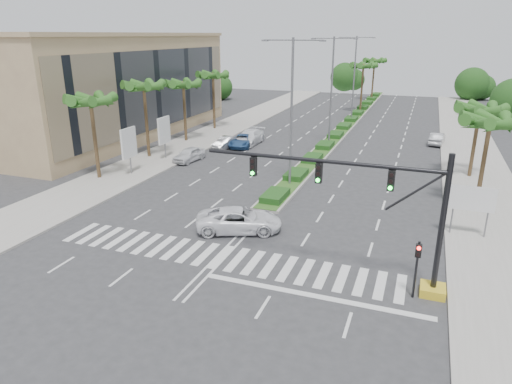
# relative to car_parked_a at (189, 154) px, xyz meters

# --- Properties ---
(ground) EXTENTS (160.00, 160.00, 0.00)m
(ground) POSITION_rel_car_parked_a_xyz_m (11.80, -18.09, -0.70)
(ground) COLOR #333335
(ground) RESTS_ON ground
(footpath_right) EXTENTS (6.00, 120.00, 0.15)m
(footpath_right) POSITION_rel_car_parked_a_xyz_m (27.00, 1.91, -0.63)
(footpath_right) COLOR gray
(footpath_right) RESTS_ON ground
(footpath_left) EXTENTS (6.00, 120.00, 0.15)m
(footpath_left) POSITION_rel_car_parked_a_xyz_m (-3.40, 1.91, -0.63)
(footpath_left) COLOR gray
(footpath_left) RESTS_ON ground
(median) EXTENTS (2.20, 75.00, 0.20)m
(median) POSITION_rel_car_parked_a_xyz_m (11.80, 26.91, -0.60)
(median) COLOR gray
(median) RESTS_ON ground
(median_grass) EXTENTS (1.80, 75.00, 0.04)m
(median_grass) POSITION_rel_car_parked_a_xyz_m (11.80, 26.91, -0.48)
(median_grass) COLOR #295B1F
(median_grass) RESTS_ON median
(building) EXTENTS (12.00, 36.00, 12.00)m
(building) POSITION_rel_car_parked_a_xyz_m (-14.20, 7.91, 5.30)
(building) COLOR tan
(building) RESTS_ON ground
(signal_gantry) EXTENTS (12.60, 1.20, 7.20)m
(signal_gantry) POSITION_rel_car_parked_a_xyz_m (21.07, -18.09, 2.75)
(signal_gantry) COLOR gold
(signal_gantry) RESTS_ON ground
(pedestrian_signal) EXTENTS (0.28, 0.36, 3.00)m
(pedestrian_signal) POSITION_rel_car_parked_a_xyz_m (22.40, -18.77, 1.34)
(pedestrian_signal) COLOR black
(pedestrian_signal) RESTS_ON ground
(direction_sign) EXTENTS (2.70, 0.11, 3.40)m
(direction_sign) POSITION_rel_car_parked_a_xyz_m (25.30, -10.10, 1.75)
(direction_sign) COLOR slate
(direction_sign) RESTS_ON ground
(billboard_near) EXTENTS (0.18, 2.10, 4.35)m
(billboard_near) POSITION_rel_car_parked_a_xyz_m (-2.70, -6.09, 2.26)
(billboard_near) COLOR slate
(billboard_near) RESTS_ON ground
(billboard_far) EXTENTS (0.18, 2.10, 4.35)m
(billboard_far) POSITION_rel_car_parked_a_xyz_m (-2.70, -0.09, 2.26)
(billboard_far) COLOR slate
(billboard_far) RESTS_ON ground
(palm_left_near) EXTENTS (4.57, 4.68, 7.55)m
(palm_left_near) POSITION_rel_car_parked_a_xyz_m (-4.70, -8.09, 5.99)
(palm_left_near) COLOR brown
(palm_left_near) RESTS_ON ground
(palm_left_mid) EXTENTS (4.57, 4.68, 7.95)m
(palm_left_mid) POSITION_rel_car_parked_a_xyz_m (-4.70, -0.09, 6.37)
(palm_left_mid) COLOR brown
(palm_left_mid) RESTS_ON ground
(palm_left_far) EXTENTS (4.57, 4.68, 7.35)m
(palm_left_far) POSITION_rel_car_parked_a_xyz_m (-4.70, 7.91, 5.79)
(palm_left_far) COLOR brown
(palm_left_far) RESTS_ON ground
(palm_left_end) EXTENTS (4.57, 4.68, 7.75)m
(palm_left_end) POSITION_rel_car_parked_a_xyz_m (-4.70, 15.91, 6.18)
(palm_left_end) COLOR brown
(palm_left_end) RESTS_ON ground
(palm_right_near) EXTENTS (4.57, 4.68, 7.05)m
(palm_right_near) POSITION_rel_car_parked_a_xyz_m (26.30, -4.09, 5.50)
(palm_right_near) COLOR brown
(palm_right_near) RESTS_ON ground
(palm_right_far) EXTENTS (4.57, 4.68, 6.75)m
(palm_right_far) POSITION_rel_car_parked_a_xyz_m (26.30, 3.91, 5.21)
(palm_right_far) COLOR brown
(palm_right_far) RESTS_ON ground
(palm_median_a) EXTENTS (4.57, 4.68, 8.05)m
(palm_median_a) POSITION_rel_car_parked_a_xyz_m (11.80, 36.91, 6.47)
(palm_median_a) COLOR brown
(palm_median_a) RESTS_ON ground
(palm_median_b) EXTENTS (4.57, 4.68, 8.05)m
(palm_median_b) POSITION_rel_car_parked_a_xyz_m (11.80, 51.91, 6.47)
(palm_median_b) COLOR brown
(palm_median_b) RESTS_ON ground
(streetlight_near) EXTENTS (5.10, 0.25, 12.00)m
(streetlight_near) POSITION_rel_car_parked_a_xyz_m (11.80, -4.09, 6.10)
(streetlight_near) COLOR slate
(streetlight_near) RESTS_ON ground
(streetlight_mid) EXTENTS (5.10, 0.25, 12.00)m
(streetlight_mid) POSITION_rel_car_parked_a_xyz_m (11.80, 11.91, 6.10)
(streetlight_mid) COLOR slate
(streetlight_mid) RESTS_ON ground
(streetlight_far) EXTENTS (5.10, 0.25, 12.00)m
(streetlight_far) POSITION_rel_car_parked_a_xyz_m (11.80, 27.91, 6.10)
(streetlight_far) COLOR slate
(streetlight_far) RESTS_ON ground
(car_parked_a) EXTENTS (2.17, 4.31, 1.41)m
(car_parked_a) POSITION_rel_car_parked_a_xyz_m (0.00, 0.00, 0.00)
(car_parked_a) COLOR silver
(car_parked_a) RESTS_ON ground
(car_parked_b) EXTENTS (1.88, 4.11, 1.30)m
(car_parked_b) POSITION_rel_car_parked_a_xyz_m (1.21, 6.37, -0.05)
(car_parked_b) COLOR #9E9EA2
(car_parked_b) RESTS_ON ground
(car_parked_c) EXTENTS (2.80, 5.20, 1.39)m
(car_parked_c) POSITION_rel_car_parked_a_xyz_m (2.70, 7.79, -0.01)
(car_parked_c) COLOR #2B5185
(car_parked_c) RESTS_ON ground
(car_parked_d) EXTENTS (2.36, 5.66, 1.64)m
(car_parked_d) POSITION_rel_car_parked_a_xyz_m (2.98, 9.20, 0.11)
(car_parked_d) COLOR white
(car_parked_d) RESTS_ON ground
(car_crossing) EXTENTS (6.10, 4.42, 1.54)m
(car_crossing) POSITION_rel_car_parked_a_xyz_m (11.36, -14.27, 0.07)
(car_crossing) COLOR white
(car_crossing) RESTS_ON ground
(car_right) EXTENTS (1.93, 4.35, 1.39)m
(car_right) POSITION_rel_car_parked_a_xyz_m (23.56, 16.76, -0.01)
(car_right) COLOR #A0A1A5
(car_right) RESTS_ON ground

